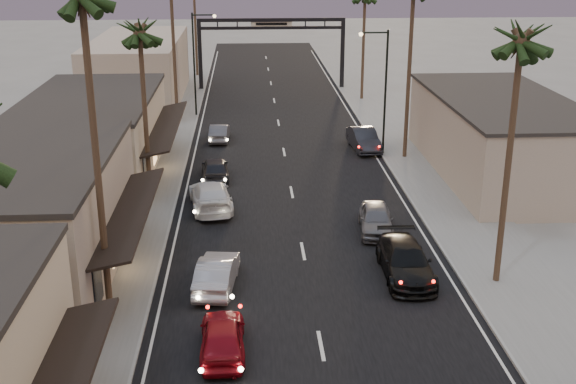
{
  "coord_description": "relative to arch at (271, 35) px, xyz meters",
  "views": [
    {
      "loc": [
        -2.71,
        -5.33,
        14.95
      ],
      "look_at": [
        -0.64,
        29.98,
        2.5
      ],
      "focal_mm": 45.0,
      "sensor_mm": 36.0,
      "label": 1
    }
  ],
  "objects": [
    {
      "name": "ground",
      "position": [
        0.0,
        -30.0,
        -5.53
      ],
      "size": [
        200.0,
        200.0,
        0.0
      ],
      "primitive_type": "plane",
      "color": "slate",
      "rests_on": "ground"
    },
    {
      "name": "road",
      "position": [
        0.0,
        -25.0,
        -5.53
      ],
      "size": [
        14.0,
        120.0,
        0.02
      ],
      "primitive_type": "cube",
      "color": "black",
      "rests_on": "ground"
    },
    {
      "name": "sidewalk_left",
      "position": [
        -9.5,
        -18.0,
        -5.47
      ],
      "size": [
        5.0,
        92.0,
        0.12
      ],
      "primitive_type": "cube",
      "color": "slate",
      "rests_on": "ground"
    },
    {
      "name": "sidewalk_right",
      "position": [
        9.5,
        -18.0,
        -5.47
      ],
      "size": [
        5.0,
        92.0,
        0.12
      ],
      "primitive_type": "cube",
      "color": "slate",
      "rests_on": "ground"
    },
    {
      "name": "storefront_mid",
      "position": [
        -13.0,
        -44.0,
        -2.78
      ],
      "size": [
        8.0,
        14.0,
        5.5
      ],
      "primitive_type": "cube",
      "color": "gray",
      "rests_on": "ground"
    },
    {
      "name": "storefront_far",
      "position": [
        -13.0,
        -28.0,
        -3.03
      ],
      "size": [
        8.0,
        16.0,
        5.0
      ],
      "primitive_type": "cube",
      "color": "#C4B396",
      "rests_on": "ground"
    },
    {
      "name": "storefront_dist",
      "position": [
        -13.0,
        -5.0,
        -2.53
      ],
      "size": [
        8.0,
        20.0,
        6.0
      ],
      "primitive_type": "cube",
      "color": "gray",
      "rests_on": "ground"
    },
    {
      "name": "building_right",
      "position": [
        14.0,
        -30.0,
        -3.03
      ],
      "size": [
        8.0,
        18.0,
        5.0
      ],
      "primitive_type": "cube",
      "color": "gray",
      "rests_on": "ground"
    },
    {
      "name": "arch",
      "position": [
        0.0,
        0.0,
        0.0
      ],
      "size": [
        15.2,
        0.4,
        7.27
      ],
      "color": "black",
      "rests_on": "ground"
    },
    {
      "name": "streetlight_right",
      "position": [
        6.92,
        -25.0,
        -0.2
      ],
      "size": [
        2.13,
        0.3,
        9.0
      ],
      "color": "black",
      "rests_on": "ground"
    },
    {
      "name": "streetlight_left",
      "position": [
        -6.92,
        -12.0,
        -0.2
      ],
      "size": [
        2.13,
        0.3,
        9.0
      ],
      "color": "black",
      "rests_on": "ground"
    },
    {
      "name": "palm_lc",
      "position": [
        -8.6,
        -34.0,
        4.94
      ],
      "size": [
        3.2,
        3.2,
        12.2
      ],
      "color": "#38281C",
      "rests_on": "ground"
    },
    {
      "name": "palm_ra",
      "position": [
        8.6,
        -46.0,
        5.91
      ],
      "size": [
        3.2,
        3.2,
        13.2
      ],
      "color": "#38281C",
      "rests_on": "ground"
    },
    {
      "name": "oncoming_red",
      "position": [
        -3.79,
        -51.28,
        -4.81
      ],
      "size": [
        1.78,
        4.26,
        1.44
      ],
      "primitive_type": "imported",
      "rotation": [
        0.0,
        0.0,
        3.16
      ],
      "color": "maroon",
      "rests_on": "ground"
    },
    {
      "name": "oncoming_silver",
      "position": [
        -4.2,
        -45.78,
        -4.79
      ],
      "size": [
        2.07,
        4.64,
        1.48
      ],
      "primitive_type": "imported",
      "rotation": [
        0.0,
        0.0,
        3.03
      ],
      "color": "gray",
      "rests_on": "ground"
    },
    {
      "name": "oncoming_white",
      "position": [
        -4.91,
        -35.56,
        -4.73
      ],
      "size": [
        2.99,
        5.79,
        1.61
      ],
      "primitive_type": "imported",
      "rotation": [
        0.0,
        0.0,
        3.28
      ],
      "color": "silver",
      "rests_on": "ground"
    },
    {
      "name": "oncoming_dgrey",
      "position": [
        -4.85,
        -30.06,
        -4.81
      ],
      "size": [
        2.0,
        4.37,
        1.45
      ],
      "primitive_type": "imported",
      "rotation": [
        0.0,
        0.0,
        3.21
      ],
      "color": "black",
      "rests_on": "ground"
    },
    {
      "name": "oncoming_grey_far",
      "position": [
        -4.87,
        -20.51,
        -4.87
      ],
      "size": [
        1.57,
        4.08,
        1.33
      ],
      "primitive_type": "imported",
      "rotation": [
        0.0,
        0.0,
        3.1
      ],
      "color": "#49494E",
      "rests_on": "ground"
    },
    {
      "name": "curbside_black",
      "position": [
        4.54,
        -45.16,
        -4.75
      ],
      "size": [
        2.26,
        5.42,
        1.57
      ],
      "primitive_type": "imported",
      "rotation": [
        0.0,
        0.0,
        -0.01
      ],
      "color": "black",
      "rests_on": "ground"
    },
    {
      "name": "curbside_grey",
      "position": [
        4.11,
        -39.66,
        -4.8
      ],
      "size": [
        2.19,
        4.48,
        1.47
      ],
      "primitive_type": "imported",
      "rotation": [
        0.0,
        0.0,
        -0.11
      ],
      "color": "#54555A",
      "rests_on": "ground"
    },
    {
      "name": "curbside_far",
      "position": [
        5.98,
        -23.7,
        -4.73
      ],
      "size": [
        2.12,
        5.0,
        1.6
      ],
      "primitive_type": "imported",
      "rotation": [
        0.0,
        0.0,
        0.09
      ],
      "color": "black",
      "rests_on": "ground"
    }
  ]
}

